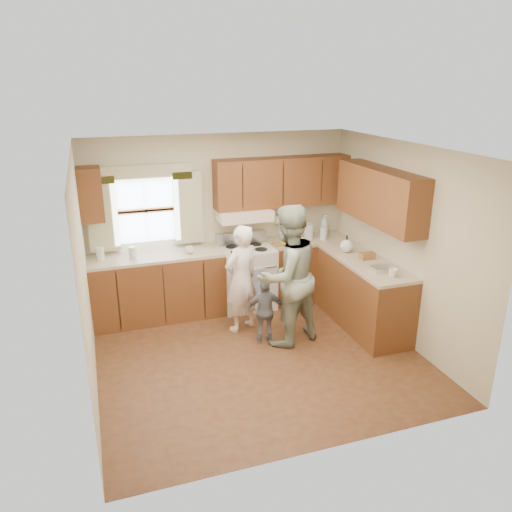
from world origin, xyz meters
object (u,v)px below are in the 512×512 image
object	(u,v)px
stove	(246,276)
woman_right	(287,276)
woman_left	(241,279)

from	to	relation	value
stove	woman_right	size ratio (longest dim) A/B	0.59
stove	woman_right	world-z (taller)	woman_right
woman_left	woman_right	distance (m)	0.70
stove	woman_left	world-z (taller)	woman_left
woman_right	stove	bearing A→B (deg)	-100.91
stove	woman_right	xyz separation A→B (m)	(0.15, -1.20, 0.44)
woman_right	woman_left	bearing A→B (deg)	-67.42
woman_left	woman_right	xyz separation A→B (m)	(0.44, -0.51, 0.17)
woman_left	stove	bearing A→B (deg)	-136.78
stove	woman_left	size ratio (longest dim) A/B	0.73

